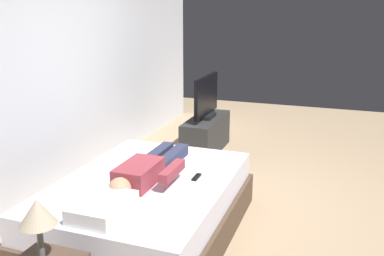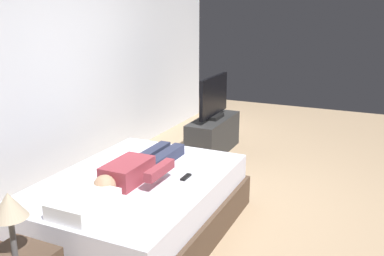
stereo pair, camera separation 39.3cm
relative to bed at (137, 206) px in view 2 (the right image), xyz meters
name	(u,v)px [view 2 (the right image)]	position (x,y,z in m)	size (l,w,h in m)	color
ground_plane	(224,208)	(0.78, -0.54, -0.26)	(10.00, 10.00, 0.00)	tan
back_wall	(88,58)	(1.18, 1.39, 1.14)	(6.40, 0.10, 2.80)	silver
bed	(137,206)	(0.00, 0.00, 0.00)	(2.05, 1.48, 0.54)	brown
pillow	(84,204)	(-0.70, 0.00, 0.34)	(0.48, 0.34, 0.12)	white
person	(137,168)	(0.03, 0.00, 0.36)	(1.26, 0.46, 0.18)	#993842
remote	(186,177)	(0.18, -0.41, 0.29)	(0.15, 0.04, 0.02)	black
tv_stand	(213,135)	(2.36, 0.22, -0.01)	(1.10, 0.40, 0.50)	#2D2D2D
tv	(214,98)	(2.36, 0.22, 0.52)	(0.88, 0.20, 0.59)	black
lamp	(9,207)	(-1.32, 0.04, 0.59)	(0.22, 0.22, 0.42)	#59595B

